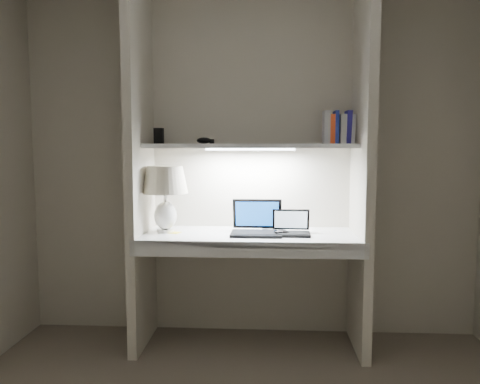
# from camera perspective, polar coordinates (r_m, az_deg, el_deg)

# --- Properties ---
(back_wall) EXTENTS (3.20, 0.01, 2.50)m
(back_wall) POSITION_cam_1_polar(r_m,az_deg,el_deg) (3.34, 1.37, 3.91)
(back_wall) COLOR beige
(back_wall) RESTS_ON floor
(alcove_panel_left) EXTENTS (0.06, 0.55, 2.50)m
(alcove_panel_left) POSITION_cam_1_polar(r_m,az_deg,el_deg) (3.18, -12.10, 3.71)
(alcove_panel_left) COLOR beige
(alcove_panel_left) RESTS_ON floor
(alcove_panel_right) EXTENTS (0.06, 0.55, 2.50)m
(alcove_panel_right) POSITION_cam_1_polar(r_m,az_deg,el_deg) (3.13, 14.71, 3.62)
(alcove_panel_right) COLOR beige
(alcove_panel_right) RESTS_ON floor
(desk) EXTENTS (1.40, 0.55, 0.04)m
(desk) POSITION_cam_1_polar(r_m,az_deg,el_deg) (3.12, 1.17, -5.44)
(desk) COLOR white
(desk) RESTS_ON alcove_panel_left
(desk_apron) EXTENTS (1.46, 0.03, 0.10)m
(desk_apron) POSITION_cam_1_polar(r_m,az_deg,el_deg) (2.87, 0.97, -7.01)
(desk_apron) COLOR silver
(desk_apron) RESTS_ON desk
(shelf) EXTENTS (1.40, 0.36, 0.03)m
(shelf) POSITION_cam_1_polar(r_m,az_deg,el_deg) (3.16, 1.26, 5.63)
(shelf) COLOR silver
(shelf) RESTS_ON back_wall
(strip_light) EXTENTS (0.60, 0.04, 0.02)m
(strip_light) POSITION_cam_1_polar(r_m,az_deg,el_deg) (3.16, 1.26, 5.23)
(strip_light) COLOR white
(strip_light) RESTS_ON shelf
(table_lamp) EXTENTS (0.30, 0.30, 0.45)m
(table_lamp) POSITION_cam_1_polar(r_m,az_deg,el_deg) (3.17, -9.11, 0.53)
(table_lamp) COLOR white
(table_lamp) RESTS_ON desk
(laptop_main) EXTENTS (0.33, 0.29, 0.22)m
(laptop_main) POSITION_cam_1_polar(r_m,az_deg,el_deg) (3.11, 2.04, -4.16)
(laptop_main) COLOR black
(laptop_main) RESTS_ON desk
(laptop_netbook) EXTENTS (0.25, 0.22, 0.16)m
(laptop_netbook) POSITION_cam_1_polar(r_m,az_deg,el_deg) (3.10, 6.23, -4.46)
(laptop_netbook) COLOR black
(laptop_netbook) RESTS_ON desk
(speaker) EXTENTS (0.11, 0.08, 0.14)m
(speaker) POSITION_cam_1_polar(r_m,az_deg,el_deg) (3.31, 3.42, -3.30)
(speaker) COLOR silver
(speaker) RESTS_ON desk
(mouse) EXTENTS (0.11, 0.07, 0.04)m
(mouse) POSITION_cam_1_polar(r_m,az_deg,el_deg) (3.07, 5.05, -4.92)
(mouse) COLOR black
(mouse) RESTS_ON desk
(cable_coil) EXTENTS (0.13, 0.13, 0.01)m
(cable_coil) POSITION_cam_1_polar(r_m,az_deg,el_deg) (3.07, 7.04, -5.18)
(cable_coil) COLOR black
(cable_coil) RESTS_ON desk
(sticky_note) EXTENTS (0.09, 0.09, 0.00)m
(sticky_note) POSITION_cam_1_polar(r_m,az_deg,el_deg) (3.18, -8.01, -4.93)
(sticky_note) COLOR gold
(sticky_note) RESTS_ON desk
(book_row) EXTENTS (0.21, 0.14, 0.22)m
(book_row) POSITION_cam_1_polar(r_m,az_deg,el_deg) (3.22, 11.89, 7.61)
(book_row) COLOR silver
(book_row) RESTS_ON shelf
(shelf_box) EXTENTS (0.06, 0.05, 0.11)m
(shelf_box) POSITION_cam_1_polar(r_m,az_deg,el_deg) (3.31, -9.87, 6.75)
(shelf_box) COLOR black
(shelf_box) RESTS_ON shelf
(shelf_gadget) EXTENTS (0.11, 0.09, 0.04)m
(shelf_gadget) POSITION_cam_1_polar(r_m,az_deg,el_deg) (3.25, -4.41, 6.28)
(shelf_gadget) COLOR black
(shelf_gadget) RESTS_ON shelf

